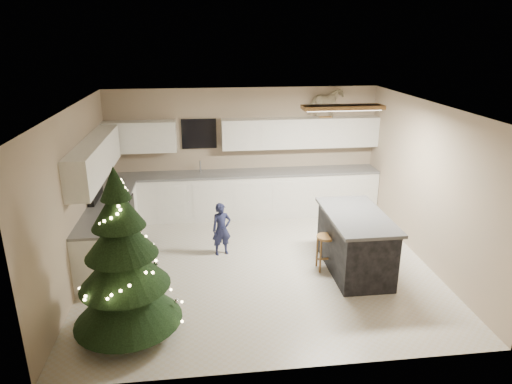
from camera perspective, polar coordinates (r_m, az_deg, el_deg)
ground_plane at (r=7.62m, az=0.32°, el=-9.07°), size 5.50×5.50×0.00m
room_shell at (r=6.97m, az=0.53°, el=3.73°), size 5.52×5.02×2.61m
cabinetry at (r=8.78m, az=-6.93°, el=0.12°), size 5.50×3.20×2.00m
island at (r=7.44m, az=12.25°, el=-6.14°), size 0.90×1.70×0.95m
bar_stool at (r=7.38m, az=8.71°, el=-6.47°), size 0.30×0.30×0.58m
christmas_tree at (r=5.82m, az=-16.20°, el=-9.28°), size 1.38×1.33×2.21m
toddler at (r=7.80m, az=-4.33°, el=-4.66°), size 0.38×0.29×0.92m
rocking_horse at (r=9.42m, az=8.78°, el=10.99°), size 0.71×0.45×0.58m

